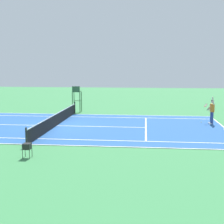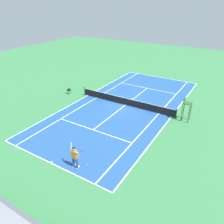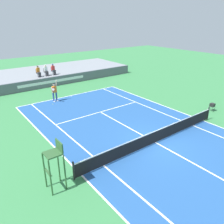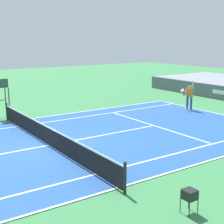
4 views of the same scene
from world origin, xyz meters
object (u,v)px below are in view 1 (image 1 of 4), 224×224
at_px(umpire_chair, 77,96).
at_px(tennis_ball, 201,122).
at_px(ball_hopper, 27,146).
at_px(tennis_player, 212,111).

bearing_deg(umpire_chair, tennis_ball, 67.90).
bearing_deg(umpire_chair, ball_hopper, 3.08).
relative_size(tennis_ball, ball_hopper, 0.10).
bearing_deg(tennis_ball, ball_hopper, -43.34).
bearing_deg(tennis_player, umpire_chair, -113.35).
distance_m(tennis_player, tennis_ball, 1.28).
xyz_separation_m(tennis_player, tennis_ball, (-0.55, -0.64, -0.96)).
relative_size(tennis_player, umpire_chair, 0.85).
height_order(tennis_player, ball_hopper, tennis_player).
xyz_separation_m(tennis_ball, umpire_chair, (-4.31, -10.62, 1.52)).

